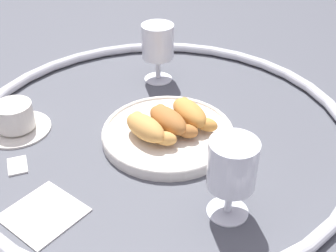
# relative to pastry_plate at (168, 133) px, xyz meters

# --- Properties ---
(ground_plane) EXTENTS (2.20, 2.20, 0.00)m
(ground_plane) POSITION_rel_pastry_plate_xyz_m (-0.03, 0.01, -0.01)
(ground_plane) COLOR #4C4F56
(table_chrome_rim) EXTENTS (0.79, 0.79, 0.02)m
(table_chrome_rim) POSITION_rel_pastry_plate_xyz_m (-0.03, 0.01, -0.00)
(table_chrome_rim) COLOR silver
(table_chrome_rim) RESTS_ON ground_plane
(pastry_plate) EXTENTS (0.26, 0.26, 0.02)m
(pastry_plate) POSITION_rel_pastry_plate_xyz_m (0.00, 0.00, 0.00)
(pastry_plate) COLOR silver
(pastry_plate) RESTS_ON ground_plane
(croissant_large) EXTENTS (0.13, 0.09, 0.04)m
(croissant_large) POSITION_rel_pastry_plate_xyz_m (-0.02, -0.04, 0.03)
(croissant_large) COLOR #D6994C
(croissant_large) RESTS_ON pastry_plate
(croissant_small) EXTENTS (0.13, 0.09, 0.04)m
(croissant_small) POSITION_rel_pastry_plate_xyz_m (0.00, 0.00, 0.03)
(croissant_small) COLOR #AD6B33
(croissant_small) RESTS_ON pastry_plate
(croissant_extra) EXTENTS (0.12, 0.10, 0.04)m
(croissant_extra) POSITION_rel_pastry_plate_xyz_m (0.02, 0.05, 0.03)
(croissant_extra) COLOR #CC893D
(croissant_extra) RESTS_ON pastry_plate
(coffee_cup_near) EXTENTS (0.14, 0.14, 0.06)m
(coffee_cup_near) POSITION_rel_pastry_plate_xyz_m (-0.28, -0.14, 0.01)
(coffee_cup_near) COLOR silver
(coffee_cup_near) RESTS_ON ground_plane
(juice_glass_left) EXTENTS (0.08, 0.08, 0.14)m
(juice_glass_left) POSITION_rel_pastry_plate_xyz_m (-0.15, 0.20, 0.08)
(juice_glass_left) COLOR white
(juice_glass_left) RESTS_ON ground_plane
(juice_glass_right) EXTENTS (0.08, 0.08, 0.14)m
(juice_glass_right) POSITION_rel_pastry_plate_xyz_m (0.19, -0.12, 0.08)
(juice_glass_right) COLOR white
(juice_glass_right) RESTS_ON ground_plane
(sugar_packet) EXTENTS (0.06, 0.06, 0.01)m
(sugar_packet) POSITION_rel_pastry_plate_xyz_m (-0.19, -0.22, -0.01)
(sugar_packet) COLOR white
(sugar_packet) RESTS_ON ground_plane
(folded_napkin) EXTENTS (0.12, 0.12, 0.01)m
(folded_napkin) POSITION_rel_pastry_plate_xyz_m (-0.06, -0.28, -0.01)
(folded_napkin) COLOR silver
(folded_napkin) RESTS_ON ground_plane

